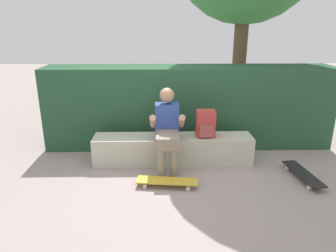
% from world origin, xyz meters
% --- Properties ---
extents(ground_plane, '(24.00, 24.00, 0.00)m').
position_xyz_m(ground_plane, '(0.00, 0.00, 0.00)').
color(ground_plane, gray).
extents(bench_main, '(2.38, 0.42, 0.42)m').
position_xyz_m(bench_main, '(0.00, 0.40, 0.21)').
color(bench_main, '#B7B69E').
rests_on(bench_main, ground).
extents(person_skater, '(0.49, 0.62, 1.17)m').
position_xyz_m(person_skater, '(-0.09, 0.19, 0.63)').
color(person_skater, '#2D4793').
rests_on(person_skater, ground).
extents(skateboard_near_person, '(0.82, 0.29, 0.09)m').
position_xyz_m(skateboard_near_person, '(-0.11, -0.34, 0.07)').
color(skateboard_near_person, gold).
rests_on(skateboard_near_person, ground).
extents(skateboard_beside_bench, '(0.30, 0.82, 0.09)m').
position_xyz_m(skateboard_beside_bench, '(1.77, -0.17, 0.07)').
color(skateboard_beside_bench, black).
rests_on(skateboard_beside_bench, ground).
extents(backpack_on_bench, '(0.28, 0.23, 0.40)m').
position_xyz_m(backpack_on_bench, '(0.48, 0.39, 0.62)').
color(backpack_on_bench, '#B23833').
rests_on(backpack_on_bench, bench_main).
extents(hedge_row, '(4.77, 0.67, 1.36)m').
position_xyz_m(hedge_row, '(0.29, 1.15, 0.68)').
color(hedge_row, '#22492D').
rests_on(hedge_row, ground).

